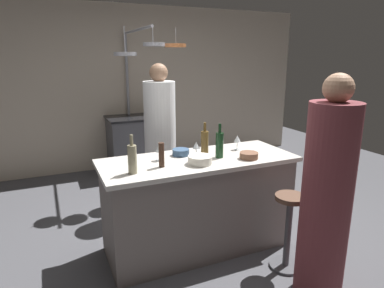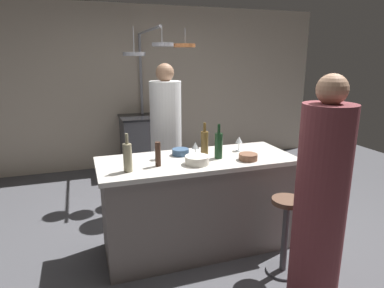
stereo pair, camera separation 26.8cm
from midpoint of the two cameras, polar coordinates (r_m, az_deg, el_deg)
name	(u,v)px [view 1 (the left image)]	position (r m, az deg, el deg)	size (l,w,h in m)	color
ground_plane	(198,246)	(3.44, -1.28, -16.95)	(9.00, 9.00, 0.00)	#4C4C51
back_wall	(126,88)	(5.69, -12.58, 9.24)	(6.40, 0.16, 2.60)	#BCAD99
kitchen_island	(198,203)	(3.23, -1.32, -10.09)	(1.80, 0.72, 0.90)	slate
stove_range	(134,144)	(5.45, -11.24, -0.04)	(0.80, 0.64, 0.89)	#47474C
chef	(160,144)	(3.98, -7.33, -0.01)	(0.37, 0.37, 1.73)	white
bar_stool_right	(288,228)	(3.04, 13.58, -13.82)	(0.28, 0.28, 0.68)	#4C4C51
guest_right	(326,200)	(2.61, 19.13, -9.08)	(0.36, 0.36, 1.70)	brown
overhead_pot_rack	(143,63)	(4.69, -10.02, 13.40)	(0.93, 1.44, 2.17)	gray
pepper_mill	(161,155)	(2.83, -7.92, -1.89)	(0.05, 0.05, 0.21)	#382319
wine_bottle_red	(220,144)	(3.06, 2.22, -0.11)	(0.07, 0.07, 0.32)	#143319
wine_bottle_amber	(205,142)	(3.15, -0.26, 0.24)	(0.07, 0.07, 0.31)	brown
wine_bottle_white	(132,159)	(2.71, -12.93, -2.47)	(0.07, 0.07, 0.32)	gray
wine_glass_by_chef	(159,149)	(3.01, -8.18, -0.89)	(0.07, 0.07, 0.15)	silver
wine_glass_near_right_guest	(237,139)	(3.34, 5.44, 0.75)	(0.07, 0.07, 0.15)	silver
wine_glass_near_left_guest	(196,146)	(3.09, -1.73, -0.36)	(0.07, 0.07, 0.15)	silver
mixing_bowl_blue	(181,152)	(3.16, -4.34, -1.43)	(0.16, 0.16, 0.06)	#334C6B
mixing_bowl_wooden	(249,155)	(3.08, 7.20, -1.98)	(0.17, 0.17, 0.06)	brown
mixing_bowl_ceramic	(200,160)	(2.90, -1.27, -2.75)	(0.21, 0.21, 0.07)	silver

